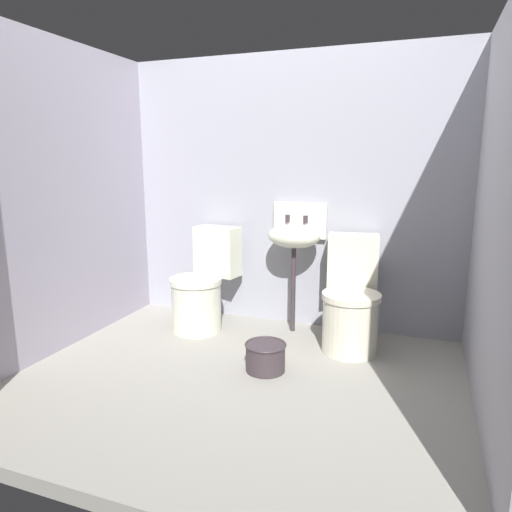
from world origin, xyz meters
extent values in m
cube|color=gray|center=(0.00, 0.00, -0.04)|extent=(3.05, 2.41, 0.08)
cube|color=#9D9EAC|center=(0.00, 1.05, 1.05)|extent=(3.05, 0.10, 2.10)
cube|color=#A19AAC|center=(-1.38, 0.10, 1.05)|extent=(0.10, 2.21, 2.10)
cube|color=#A1A0AA|center=(1.38, 0.10, 1.05)|extent=(0.10, 2.21, 2.10)
cylinder|color=silver|center=(-0.61, 0.57, 0.19)|extent=(0.44, 0.44, 0.38)
cylinder|color=silver|center=(-0.61, 0.57, 0.40)|extent=(0.46, 0.46, 0.04)
cube|color=silver|center=(-0.56, 0.86, 0.58)|extent=(0.38, 0.24, 0.40)
cylinder|color=silver|center=(0.58, 0.57, 0.19)|extent=(0.43, 0.43, 0.38)
cylinder|color=silver|center=(0.58, 0.57, 0.40)|extent=(0.45, 0.45, 0.04)
cube|color=silver|center=(0.53, 0.86, 0.58)|extent=(0.38, 0.23, 0.40)
cylinder|color=#3B3136|center=(0.10, 0.81, 0.33)|extent=(0.04, 0.04, 0.66)
ellipsoid|color=silver|center=(0.10, 0.81, 0.75)|extent=(0.40, 0.32, 0.18)
cube|color=silver|center=(0.10, 0.98, 0.85)|extent=(0.42, 0.04, 0.28)
cylinder|color=#3B3136|center=(0.03, 0.87, 0.87)|extent=(0.04, 0.04, 0.06)
cylinder|color=#3B3136|center=(0.17, 0.87, 0.87)|extent=(0.04, 0.04, 0.06)
cylinder|color=#3B3136|center=(0.13, 0.08, 0.09)|extent=(0.25, 0.25, 0.17)
torus|color=#393033|center=(0.13, 0.08, 0.17)|extent=(0.26, 0.26, 0.02)
camera|label=1|loc=(1.00, -2.48, 1.31)|focal=32.28mm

